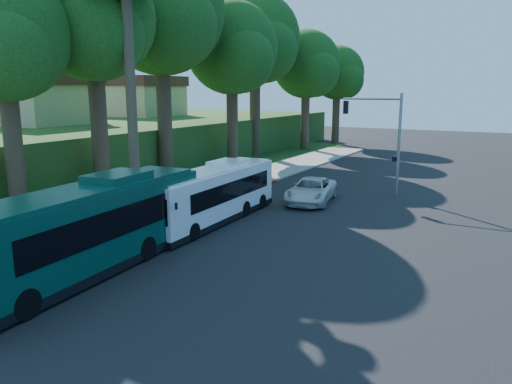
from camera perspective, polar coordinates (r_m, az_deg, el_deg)
The scene contains 18 objects.
ground at distance 27.99m, azimuth 1.23°, elevation -3.33°, with size 140.00×140.00×0.00m, color black.
sidewalk at distance 31.91m, azimuth -10.47°, elevation -1.54°, with size 4.50×70.00×0.12m, color gray.
red_curb at distance 27.51m, azimuth -12.00°, elevation -3.72°, with size 0.25×30.00×0.13m, color maroon.
grass_verge at distance 39.26m, azimuth -12.34°, elevation 0.82°, with size 8.00×70.00×0.06m, color #234719.
bus_shelter at distance 29.42m, azimuth -14.04°, elevation 0.67°, with size 3.20×1.51×2.55m.
stop_sign_pole at distance 26.59m, azimuth -14.24°, elevation 0.11°, with size 0.35×0.06×3.17m.
traffic_signal_pole at distance 35.19m, azimuth 14.46°, elevation 6.71°, with size 4.10×0.30×7.00m.
hillside_backdrop at distance 55.27m, azimuth -16.04°, elevation 6.24°, with size 24.00×60.00×8.80m.
tree_0 at distance 34.77m, azimuth -18.07°, elevation 17.66°, with size 8.40×8.00×15.70m.
tree_1 at distance 41.48m, azimuth -10.71°, elevation 19.08°, with size 10.50×10.00×18.26m.
tree_2 at distance 46.92m, azimuth -2.70°, elevation 15.62°, with size 8.82×8.40×15.12m.
tree_3 at distance 54.93m, azimuth -0.02°, elevation 16.63°, with size 10.08×9.60×17.28m.
tree_4 at distance 60.90m, azimuth 5.83°, elevation 13.96°, with size 8.40×8.00×14.14m.
tree_5 at distance 67.96m, azimuth 9.32°, elevation 12.98°, with size 7.35×7.00×12.86m.
tree_6 at distance 31.21m, azimuth -26.84°, elevation 14.99°, with size 7.56×7.20×13.74m.
white_bus at distance 27.68m, azimuth -4.96°, elevation -0.20°, with size 2.68×10.87×3.22m.
teal_bus at distance 20.97m, azimuth -18.75°, elevation -3.91°, with size 3.57×12.78×3.76m.
pickup at distance 32.65m, azimuth 6.30°, elevation 0.18°, with size 2.58×5.60×1.56m, color silver.
Camera 1 is at (12.49, -23.98, 7.25)m, focal length 35.00 mm.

